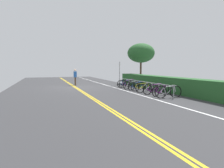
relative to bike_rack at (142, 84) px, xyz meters
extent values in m
cube|color=#353538|center=(-4.60, -4.35, -0.61)|extent=(36.41, 11.33, 0.05)
cube|color=gold|center=(-4.60, -4.43, -0.58)|extent=(32.77, 0.10, 0.00)
cube|color=gold|center=(-4.60, -4.27, -0.58)|extent=(32.77, 0.10, 0.00)
cube|color=white|center=(-4.60, -1.08, -0.58)|extent=(32.77, 0.12, 0.00)
cylinder|color=#9EA0A5|center=(-3.77, 0.00, -0.21)|extent=(0.05, 0.05, 0.75)
cylinder|color=#9EA0A5|center=(-2.26, 0.00, -0.21)|extent=(0.05, 0.05, 0.75)
cylinder|color=#9EA0A5|center=(-0.75, 0.00, -0.21)|extent=(0.05, 0.05, 0.75)
cylinder|color=#9EA0A5|center=(0.75, 0.00, -0.21)|extent=(0.05, 0.05, 0.75)
cylinder|color=#9EA0A5|center=(2.26, 0.00, -0.21)|extent=(0.05, 0.05, 0.75)
cylinder|color=#9EA0A5|center=(3.77, 0.00, -0.21)|extent=(0.05, 0.05, 0.75)
cylinder|color=#9EA0A5|center=(0.00, 0.00, 0.16)|extent=(7.54, 0.04, 0.04)
torus|color=black|center=(-3.36, 0.47, -0.26)|extent=(0.27, 0.69, 0.71)
torus|color=black|center=(-3.04, -0.52, -0.26)|extent=(0.27, 0.69, 0.71)
cylinder|color=#1947B7|center=(-3.24, 0.09, -0.18)|extent=(0.22, 0.58, 0.49)
cylinder|color=#1947B7|center=(-3.22, 0.03, 0.03)|extent=(0.26, 0.69, 0.07)
cylinder|color=#1947B7|center=(-3.13, -0.24, -0.19)|extent=(0.09, 0.17, 0.44)
cylinder|color=#1947B7|center=(-3.10, -0.35, -0.33)|extent=(0.15, 0.37, 0.18)
cylinder|color=#1947B7|center=(-3.07, -0.41, -0.12)|extent=(0.11, 0.26, 0.30)
cylinder|color=#1947B7|center=(-3.35, 0.42, -0.10)|extent=(0.08, 0.14, 0.32)
cube|color=black|center=(-3.11, -0.31, 0.05)|extent=(0.14, 0.21, 0.05)
cylinder|color=#1947B7|center=(-3.33, 0.37, 0.10)|extent=(0.45, 0.17, 0.03)
torus|color=black|center=(-2.60, 0.53, -0.23)|extent=(0.16, 0.77, 0.77)
torus|color=black|center=(-2.46, -0.54, -0.23)|extent=(0.16, 0.77, 0.77)
cylinder|color=purple|center=(-2.54, 0.13, -0.14)|extent=(0.12, 0.61, 0.52)
cylinder|color=purple|center=(-2.54, 0.06, 0.09)|extent=(0.13, 0.73, 0.07)
cylinder|color=purple|center=(-2.50, -0.23, -0.16)|extent=(0.06, 0.18, 0.47)
cylinder|color=purple|center=(-2.48, -0.35, -0.31)|extent=(0.09, 0.39, 0.19)
cylinder|color=purple|center=(-2.47, -0.42, -0.08)|extent=(0.07, 0.27, 0.32)
cylinder|color=purple|center=(-2.59, 0.48, -0.06)|extent=(0.05, 0.15, 0.35)
cube|color=black|center=(-2.49, -0.30, 0.10)|extent=(0.11, 0.21, 0.05)
cylinder|color=purple|center=(-2.58, 0.42, 0.16)|extent=(0.46, 0.09, 0.03)
torus|color=black|center=(-1.71, 0.44, -0.27)|extent=(0.21, 0.68, 0.68)
torus|color=black|center=(-1.47, -0.61, -0.27)|extent=(0.21, 0.68, 0.68)
cylinder|color=silver|center=(-1.62, 0.04, -0.19)|extent=(0.17, 0.60, 0.47)
cylinder|color=silver|center=(-1.60, -0.02, 0.01)|extent=(0.20, 0.72, 0.07)
cylinder|color=silver|center=(-1.54, -0.31, -0.21)|extent=(0.07, 0.18, 0.42)
cylinder|color=silver|center=(-1.51, -0.43, -0.34)|extent=(0.12, 0.39, 0.18)
cylinder|color=silver|center=(-1.50, -0.49, -0.14)|extent=(0.09, 0.26, 0.29)
cylinder|color=silver|center=(-1.70, 0.38, -0.12)|extent=(0.07, 0.15, 0.31)
cube|color=black|center=(-1.52, -0.38, 0.03)|extent=(0.12, 0.21, 0.05)
cylinder|color=silver|center=(-1.68, 0.33, 0.08)|extent=(0.45, 0.13, 0.03)
torus|color=black|center=(-0.95, 0.50, -0.28)|extent=(0.20, 0.67, 0.68)
torus|color=black|center=(-0.74, -0.52, -0.28)|extent=(0.20, 0.67, 0.68)
cylinder|color=#1947B7|center=(-0.87, 0.11, -0.20)|extent=(0.16, 0.59, 0.46)
cylinder|color=#1947B7|center=(-0.86, 0.05, 0.00)|extent=(0.18, 0.70, 0.07)
cylinder|color=#1947B7|center=(-0.80, -0.23, -0.21)|extent=(0.07, 0.17, 0.42)
cylinder|color=#1947B7|center=(-0.77, -0.35, -0.35)|extent=(0.11, 0.38, 0.17)
cylinder|color=#1947B7|center=(-0.76, -0.41, -0.14)|extent=(0.09, 0.26, 0.29)
cylinder|color=#1947B7|center=(-0.94, 0.44, -0.13)|extent=(0.06, 0.14, 0.31)
cube|color=black|center=(-0.78, -0.30, 0.02)|extent=(0.12, 0.21, 0.05)
cylinder|color=#1947B7|center=(-0.93, 0.39, 0.07)|extent=(0.46, 0.12, 0.03)
torus|color=black|center=(0.11, 0.57, -0.27)|extent=(0.21, 0.68, 0.68)
torus|color=black|center=(-0.15, -0.50, -0.27)|extent=(0.21, 0.68, 0.68)
cylinder|color=yellow|center=(0.01, 0.17, -0.19)|extent=(0.18, 0.62, 0.47)
cylinder|color=yellow|center=(-0.01, 0.10, 0.01)|extent=(0.21, 0.74, 0.07)
cylinder|color=yellow|center=(-0.08, -0.19, -0.21)|extent=(0.08, 0.18, 0.42)
cylinder|color=yellow|center=(-0.10, -0.31, -0.34)|extent=(0.13, 0.39, 0.17)
cylinder|color=yellow|center=(-0.12, -0.38, -0.14)|extent=(0.10, 0.27, 0.29)
cylinder|color=yellow|center=(0.09, 0.52, -0.12)|extent=(0.07, 0.15, 0.31)
cube|color=black|center=(-0.09, -0.26, 0.02)|extent=(0.12, 0.21, 0.05)
cylinder|color=yellow|center=(0.08, 0.47, 0.07)|extent=(0.45, 0.13, 0.03)
torus|color=black|center=(1.01, 0.36, -0.28)|extent=(0.25, 0.64, 0.66)
torus|color=black|center=(0.72, -0.54, -0.28)|extent=(0.25, 0.64, 0.66)
cylinder|color=white|center=(0.90, 0.02, -0.21)|extent=(0.20, 0.53, 0.45)
cylinder|color=white|center=(0.88, -0.04, -0.01)|extent=(0.23, 0.63, 0.07)
cylinder|color=white|center=(0.80, -0.29, -0.22)|extent=(0.08, 0.16, 0.40)
cylinder|color=white|center=(0.77, -0.39, -0.35)|extent=(0.14, 0.34, 0.17)
cylinder|color=white|center=(0.75, -0.44, -0.16)|extent=(0.11, 0.24, 0.28)
cylinder|color=white|center=(1.00, 0.32, -0.14)|extent=(0.07, 0.13, 0.30)
cube|color=black|center=(0.78, -0.35, 0.00)|extent=(0.14, 0.21, 0.05)
cylinder|color=white|center=(0.98, 0.27, 0.05)|extent=(0.45, 0.17, 0.03)
torus|color=black|center=(1.61, 0.57, -0.25)|extent=(0.10, 0.73, 0.73)
torus|color=black|center=(1.68, -0.50, -0.25)|extent=(0.10, 0.73, 0.73)
cylinder|color=purple|center=(1.64, 0.17, -0.17)|extent=(0.08, 0.62, 0.50)
cylinder|color=purple|center=(1.65, 0.10, 0.05)|extent=(0.08, 0.73, 0.07)
cylinder|color=purple|center=(1.66, -0.20, -0.18)|extent=(0.05, 0.18, 0.45)
cylinder|color=purple|center=(1.67, -0.32, -0.33)|extent=(0.06, 0.39, 0.18)
cylinder|color=purple|center=(1.68, -0.39, -0.11)|extent=(0.05, 0.27, 0.31)
cylinder|color=purple|center=(1.62, 0.52, -0.09)|extent=(0.05, 0.14, 0.33)
cube|color=black|center=(1.67, -0.27, 0.07)|extent=(0.09, 0.20, 0.05)
cylinder|color=purple|center=(1.62, 0.46, 0.12)|extent=(0.46, 0.06, 0.03)
torus|color=black|center=(2.25, 0.55, -0.28)|extent=(0.25, 0.66, 0.68)
torus|color=black|center=(2.55, -0.42, -0.28)|extent=(0.25, 0.66, 0.68)
cylinder|color=purple|center=(2.36, 0.19, -0.20)|extent=(0.20, 0.56, 0.46)
cylinder|color=purple|center=(2.38, 0.12, 0.00)|extent=(0.24, 0.67, 0.07)
cylinder|color=purple|center=(2.46, -0.14, -0.21)|extent=(0.08, 0.17, 0.41)
cylinder|color=purple|center=(2.50, -0.25, -0.35)|extent=(0.14, 0.36, 0.17)
cylinder|color=purple|center=(2.52, -0.31, -0.14)|extent=(0.11, 0.25, 0.29)
cylinder|color=purple|center=(2.27, 0.50, -0.13)|extent=(0.07, 0.14, 0.31)
cube|color=black|center=(2.48, -0.21, 0.02)|extent=(0.14, 0.21, 0.05)
cylinder|color=purple|center=(2.28, 0.45, 0.07)|extent=(0.45, 0.16, 0.03)
torus|color=black|center=(3.37, 0.45, -0.23)|extent=(0.17, 0.77, 0.77)
torus|color=black|center=(3.23, -0.51, -0.23)|extent=(0.17, 0.77, 0.77)
cylinder|color=silver|center=(3.31, 0.09, -0.14)|extent=(0.12, 0.56, 0.53)
cylinder|color=silver|center=(3.31, 0.03, 0.09)|extent=(0.13, 0.66, 0.07)
cylinder|color=silver|center=(3.27, -0.24, -0.16)|extent=(0.06, 0.16, 0.47)
cylinder|color=silver|center=(3.25, -0.34, -0.31)|extent=(0.09, 0.36, 0.19)
cylinder|color=silver|center=(3.24, -0.41, -0.08)|extent=(0.07, 0.25, 0.32)
cylinder|color=silver|center=(3.36, 0.40, -0.06)|extent=(0.05, 0.14, 0.35)
cube|color=black|center=(3.26, -0.30, 0.10)|extent=(0.11, 0.21, 0.05)
cylinder|color=silver|center=(3.35, 0.35, 0.16)|extent=(0.46, 0.09, 0.03)
cylinder|color=#4C3826|center=(-6.27, -4.07, -0.18)|extent=(0.14, 0.14, 0.82)
cylinder|color=#4C3826|center=(-6.54, -4.01, -0.18)|extent=(0.14, 0.14, 0.82)
cylinder|color=#2659A5|center=(-6.41, -4.04, 0.52)|extent=(0.32, 0.32, 0.58)
sphere|color=beige|center=(-6.41, -4.04, 0.95)|extent=(0.22, 0.22, 0.22)
cylinder|color=#2659A5|center=(-6.21, -4.08, 0.49)|extent=(0.09, 0.09, 0.55)
cylinder|color=#2659A5|center=(-6.60, -4.00, 0.49)|extent=(0.09, 0.09, 0.55)
cylinder|color=gray|center=(-4.67, 0.07, 0.60)|extent=(0.06, 0.06, 2.37)
cube|color=white|center=(-4.67, 0.07, 1.61)|extent=(0.36, 0.03, 0.24)
cube|color=#235626|center=(1.50, 1.83, -0.04)|extent=(16.54, 1.11, 1.10)
cylinder|color=#473323|center=(-6.55, 3.48, 0.64)|extent=(0.21, 0.21, 2.44)
ellipsoid|color=#235626|center=(-6.55, 3.48, 2.84)|extent=(3.08, 3.08, 2.18)
camera|label=1|loc=(12.64, -7.03, 1.27)|focal=30.15mm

